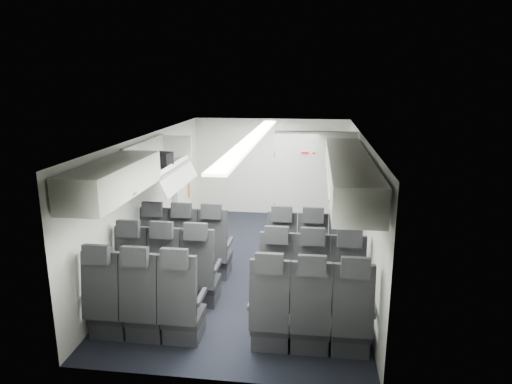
% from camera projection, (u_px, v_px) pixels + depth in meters
% --- Properties ---
extents(cabin_shell, '(3.41, 6.01, 2.16)m').
position_uv_depth(cabin_shell, '(253.00, 200.00, 7.32)').
color(cabin_shell, black).
rests_on(cabin_shell, ground).
extents(seat_row_front, '(3.33, 0.56, 1.24)m').
position_uv_depth(seat_row_front, '(248.00, 254.00, 6.98)').
color(seat_row_front, black).
rests_on(seat_row_front, cabin_shell).
extents(seat_row_mid, '(3.33, 0.56, 1.24)m').
position_uv_depth(seat_row_mid, '(238.00, 279.00, 6.11)').
color(seat_row_mid, black).
rests_on(seat_row_mid, cabin_shell).
extents(seat_row_rear, '(3.33, 0.56, 1.24)m').
position_uv_depth(seat_row_rear, '(226.00, 313.00, 5.25)').
color(seat_row_rear, black).
rests_on(seat_row_rear, cabin_shell).
extents(overhead_bin_left_rear, '(0.53, 1.80, 0.40)m').
position_uv_depth(overhead_bin_left_rear, '(113.00, 180.00, 5.39)').
color(overhead_bin_left_rear, silver).
rests_on(overhead_bin_left_rear, cabin_shell).
extents(overhead_bin_left_front_open, '(0.64, 1.70, 0.72)m').
position_uv_depth(overhead_bin_left_front_open, '(159.00, 163.00, 7.10)').
color(overhead_bin_left_front_open, '#9E9E93').
rests_on(overhead_bin_left_front_open, cabin_shell).
extents(overhead_bin_right_rear, '(0.53, 1.80, 0.40)m').
position_uv_depth(overhead_bin_right_rear, '(354.00, 187.00, 5.04)').
color(overhead_bin_right_rear, silver).
rests_on(overhead_bin_right_rear, cabin_shell).
extents(overhead_bin_right_front, '(0.53, 1.70, 0.40)m').
position_uv_depth(overhead_bin_right_front, '(344.00, 159.00, 6.72)').
color(overhead_bin_right_front, silver).
rests_on(overhead_bin_right_front, cabin_shell).
extents(bulkhead_partition, '(1.40, 0.15, 2.13)m').
position_uv_depth(bulkhead_partition, '(314.00, 192.00, 7.97)').
color(bulkhead_partition, silver).
rests_on(bulkhead_partition, cabin_shell).
extents(galley_unit, '(0.85, 0.52, 1.90)m').
position_uv_depth(galley_unit, '(313.00, 176.00, 9.85)').
color(galley_unit, '#939399').
rests_on(galley_unit, cabin_shell).
extents(boarding_door, '(0.12, 1.27, 1.86)m').
position_uv_depth(boarding_door, '(182.00, 185.00, 9.05)').
color(boarding_door, silver).
rests_on(boarding_door, cabin_shell).
extents(flight_attendant, '(0.43, 0.64, 1.71)m').
position_uv_depth(flight_attendant, '(284.00, 192.00, 8.92)').
color(flight_attendant, black).
rests_on(flight_attendant, ground).
extents(carry_on_bag, '(0.39, 0.30, 0.21)m').
position_uv_depth(carry_on_bag, '(160.00, 159.00, 6.99)').
color(carry_on_bag, black).
rests_on(carry_on_bag, overhead_bin_left_front_open).
extents(papers, '(0.18, 0.03, 0.13)m').
position_uv_depth(papers, '(293.00, 185.00, 8.81)').
color(papers, white).
rests_on(papers, flight_attendant).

